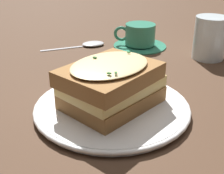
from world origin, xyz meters
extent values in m
plane|color=#473021|center=(0.00, 0.00, 0.00)|extent=(2.40, 2.40, 0.00)
cylinder|color=white|center=(0.01, -0.03, 0.01)|extent=(0.25, 0.25, 0.01)
torus|color=white|center=(0.01, -0.03, 0.01)|extent=(0.26, 0.26, 0.01)
cube|color=olive|center=(0.01, -0.03, 0.03)|extent=(0.19, 0.18, 0.03)
cube|color=#EAD17A|center=(0.01, -0.03, 0.05)|extent=(0.19, 0.18, 0.02)
cube|color=olive|center=(0.00, -0.04, 0.07)|extent=(0.19, 0.18, 0.03)
ellipsoid|color=beige|center=(0.00, -0.04, 0.09)|extent=(0.17, 0.16, 0.01)
cube|color=#2D6028|center=(-0.01, -0.08, 0.09)|extent=(0.01, 0.01, 0.00)
cube|color=#2D6028|center=(0.00, -0.08, 0.09)|extent=(0.00, 0.01, 0.00)
cube|color=#2D6028|center=(0.04, 0.00, 0.09)|extent=(0.01, 0.01, 0.00)
cube|color=#2D6028|center=(-0.02, -0.01, 0.09)|extent=(0.01, 0.01, 0.00)
cylinder|color=#338466|center=(0.15, 0.30, 0.00)|extent=(0.14, 0.14, 0.01)
cylinder|color=#338466|center=(0.15, 0.30, 0.03)|extent=(0.08, 0.08, 0.05)
cylinder|color=#381E0F|center=(0.15, 0.30, 0.05)|extent=(0.06, 0.06, 0.00)
torus|color=#338466|center=(0.10, 0.31, 0.03)|extent=(0.04, 0.02, 0.04)
cylinder|color=silver|center=(0.28, 0.18, 0.05)|extent=(0.08, 0.08, 0.10)
cube|color=silver|center=(-0.06, 0.32, 0.00)|extent=(0.11, 0.03, 0.00)
ellipsoid|color=silver|center=(0.02, 0.33, 0.01)|extent=(0.07, 0.05, 0.01)
camera|label=1|loc=(-0.08, -0.47, 0.26)|focal=50.00mm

